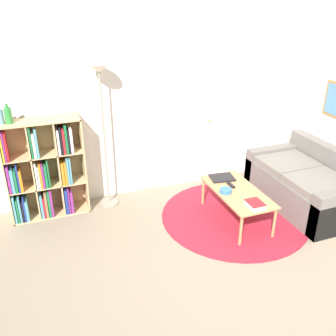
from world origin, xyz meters
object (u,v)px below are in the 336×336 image
at_px(coffee_table, 237,194).
at_px(laptop, 222,178).
at_px(bowl, 226,191).
at_px(bottle_middle, 8,115).
at_px(floor_lamp, 101,92).
at_px(bookshelf, 44,172).
at_px(couch, 309,185).
at_px(bottle_left, 0,117).

relative_size(coffee_table, laptop, 3.16).
xyz_separation_m(coffee_table, bowl, (-0.16, 0.01, 0.06)).
bearing_deg(bottle_middle, floor_lamp, -0.73).
distance_m(bookshelf, bottle_middle, 0.83).
bearing_deg(coffee_table, floor_lamp, 145.98).
xyz_separation_m(couch, bottle_left, (-3.74, 0.98, 1.09)).
height_order(coffee_table, laptop, laptop).
xyz_separation_m(bookshelf, couch, (3.37, -0.98, -0.32)).
relative_size(bowl, bottle_left, 0.70).
bearing_deg(couch, bookshelf, 163.72).
relative_size(bookshelf, bowl, 8.62).
distance_m(couch, laptop, 1.21).
xyz_separation_m(couch, bowl, (-1.29, -0.01, 0.16)).
distance_m(floor_lamp, coffee_table, 2.11).
distance_m(laptop, bottle_middle, 2.75).
xyz_separation_m(bookshelf, bowl, (2.07, -0.99, -0.17)).
distance_m(bowl, bottle_left, 2.80).
bearing_deg(bottle_left, floor_lamp, -1.16).
distance_m(couch, bowl, 1.30).
bearing_deg(bottle_left, bowl, -21.87).
bearing_deg(bookshelf, floor_lamp, -2.17).
relative_size(bowl, bottle_middle, 0.64).
bearing_deg(coffee_table, laptop, 92.85).
bearing_deg(bottle_middle, couch, -14.83).
relative_size(laptop, bottle_left, 1.61).
distance_m(couch, bottle_middle, 3.94).
bearing_deg(laptop, bottle_left, 166.54).
distance_m(floor_lamp, couch, 3.03).
bearing_deg(coffee_table, bookshelf, 155.87).
distance_m(bookshelf, couch, 3.52).
height_order(bookshelf, bottle_middle, bottle_middle).
height_order(coffee_table, bottle_middle, bottle_middle).
distance_m(coffee_table, bowl, 0.17).
xyz_separation_m(laptop, bowl, (-0.14, -0.36, 0.01)).
relative_size(couch, laptop, 4.64).
height_order(bookshelf, coffee_table, bookshelf).
height_order(bookshelf, laptop, bookshelf).
height_order(bowl, bottle_middle, bottle_middle).
height_order(couch, bottle_middle, bottle_middle).
bearing_deg(bottle_left, coffee_table, -20.89).
height_order(bookshelf, bottle_left, bottle_left).
bearing_deg(bottle_middle, bookshelf, 3.28).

